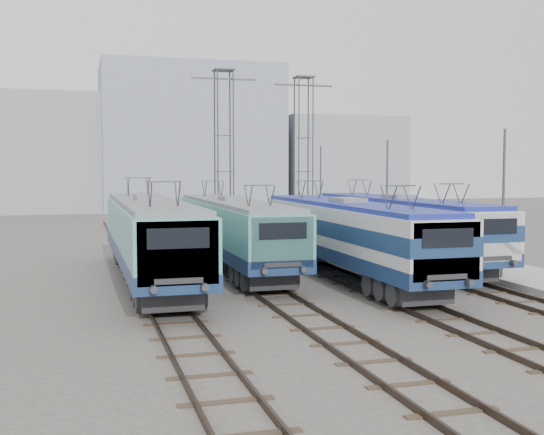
{
  "coord_description": "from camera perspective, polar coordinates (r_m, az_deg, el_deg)",
  "views": [
    {
      "loc": [
        -9.86,
        -24.6,
        5.23
      ],
      "look_at": [
        -0.82,
        7.0,
        2.86
      ],
      "focal_mm": 45.0,
      "sensor_mm": 36.0,
      "label": 1
    }
  ],
  "objects": [
    {
      "name": "ground",
      "position": [
        27.02,
        5.81,
        -7.06
      ],
      "size": [
        160.0,
        160.0,
        0.0
      ],
      "primitive_type": "plane",
      "color": "#514C47"
    },
    {
      "name": "platform",
      "position": [
        38.62,
        15.53,
        -3.58
      ],
      "size": [
        4.0,
        70.0,
        0.3
      ],
      "primitive_type": "cube",
      "color": "#9E9E99",
      "rests_on": "ground"
    },
    {
      "name": "locomotive_far_left",
      "position": [
        31.3,
        -10.19,
        -1.28
      ],
      "size": [
        2.95,
        18.64,
        3.51
      ],
      "color": "navy",
      "rests_on": "ground"
    },
    {
      "name": "locomotive_center_left",
      "position": [
        34.67,
        -3.22,
        -0.89
      ],
      "size": [
        2.79,
        17.64,
        3.32
      ],
      "color": "navy",
      "rests_on": "ground"
    },
    {
      "name": "locomotive_center_right",
      "position": [
        31.87,
        6.44,
        -1.19
      ],
      "size": [
        2.84,
        17.93,
        3.37
      ],
      "color": "navy",
      "rests_on": "ground"
    },
    {
      "name": "locomotive_far_right",
      "position": [
        37.14,
        10.66,
        -0.51
      ],
      "size": [
        2.81,
        17.78,
        3.34
      ],
      "color": "navy",
      "rests_on": "ground"
    },
    {
      "name": "catenary_tower_west",
      "position": [
        47.66,
        -4.03,
        5.82
      ],
      "size": [
        4.5,
        1.2,
        12.0
      ],
      "color": "#3F4247",
      "rests_on": "ground"
    },
    {
      "name": "catenary_tower_east",
      "position": [
        51.3,
        2.65,
        5.7
      ],
      "size": [
        4.5,
        1.2,
        12.0
      ],
      "color": "#3F4247",
      "rests_on": "ground"
    },
    {
      "name": "mast_front",
      "position": [
        32.43,
        18.77,
        0.85
      ],
      "size": [
        0.12,
        0.12,
        7.0
      ],
      "primitive_type": "cylinder",
      "color": "#3F4247",
      "rests_on": "ground"
    },
    {
      "name": "mast_mid",
      "position": [
        42.83,
        9.59,
        1.76
      ],
      "size": [
        0.12,
        0.12,
        7.0
      ],
      "primitive_type": "cylinder",
      "color": "#3F4247",
      "rests_on": "ground"
    },
    {
      "name": "mast_rear",
      "position": [
        53.89,
        4.08,
        2.28
      ],
      "size": [
        0.12,
        0.12,
        7.0
      ],
      "primitive_type": "cylinder",
      "color": "#3F4247",
      "rests_on": "ground"
    },
    {
      "name": "building_west",
      "position": [
        86.72,
        -18.77,
        5.08
      ],
      "size": [
        18.0,
        12.0,
        14.0
      ],
      "primitive_type": "cube",
      "color": "gray",
      "rests_on": "ground"
    },
    {
      "name": "building_center",
      "position": [
        87.79,
        -6.91,
        6.56
      ],
      "size": [
        22.0,
        14.0,
        18.0
      ],
      "primitive_type": "cube",
      "color": "#8992A6",
      "rests_on": "ground"
    },
    {
      "name": "building_east",
      "position": [
        92.99,
        5.41,
        4.59
      ],
      "size": [
        16.0,
        12.0,
        12.0
      ],
      "primitive_type": "cube",
      "color": "gray",
      "rests_on": "ground"
    }
  ]
}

